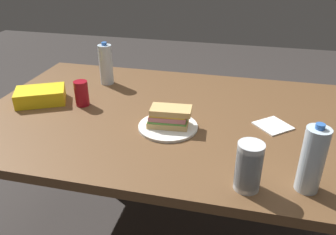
% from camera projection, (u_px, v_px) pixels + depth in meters
% --- Properties ---
extents(ground_plane, '(8.00, 8.00, 0.00)m').
position_uv_depth(ground_plane, '(169.00, 233.00, 1.92)').
color(ground_plane, '#383330').
extents(dining_table, '(1.73, 1.11, 0.75)m').
position_uv_depth(dining_table, '(169.00, 129.00, 1.60)').
color(dining_table, brown).
rests_on(dining_table, ground_plane).
extents(paper_plate, '(0.25, 0.25, 0.01)m').
position_uv_depth(paper_plate, '(168.00, 127.00, 1.45)').
color(paper_plate, white).
rests_on(paper_plate, dining_table).
extents(sandwich, '(0.19, 0.11, 0.08)m').
position_uv_depth(sandwich, '(169.00, 117.00, 1.43)').
color(sandwich, '#DBB26B').
rests_on(sandwich, paper_plate).
extents(soda_can_red, '(0.07, 0.07, 0.12)m').
position_uv_depth(soda_can_red, '(82.00, 93.00, 1.63)').
color(soda_can_red, maroon).
rests_on(soda_can_red, dining_table).
extents(chip_bag, '(0.27, 0.24, 0.07)m').
position_uv_depth(chip_bag, '(41.00, 96.00, 1.67)').
color(chip_bag, yellow).
rests_on(chip_bag, dining_table).
extents(water_bottle_tall, '(0.07, 0.07, 0.24)m').
position_uv_depth(water_bottle_tall, '(312.00, 160.00, 1.05)').
color(water_bottle_tall, silver).
rests_on(water_bottle_tall, dining_table).
extents(plastic_cup_stack, '(0.08, 0.08, 0.17)m').
position_uv_depth(plastic_cup_stack, '(249.00, 167.00, 1.07)').
color(plastic_cup_stack, silver).
rests_on(plastic_cup_stack, dining_table).
extents(water_bottle_spare, '(0.07, 0.07, 0.23)m').
position_uv_depth(water_bottle_spare, '(106.00, 64.00, 1.85)').
color(water_bottle_spare, silver).
rests_on(water_bottle_spare, dining_table).
extents(paper_napkin, '(0.18, 0.18, 0.01)m').
position_uv_depth(paper_napkin, '(273.00, 126.00, 1.46)').
color(paper_napkin, white).
rests_on(paper_napkin, dining_table).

